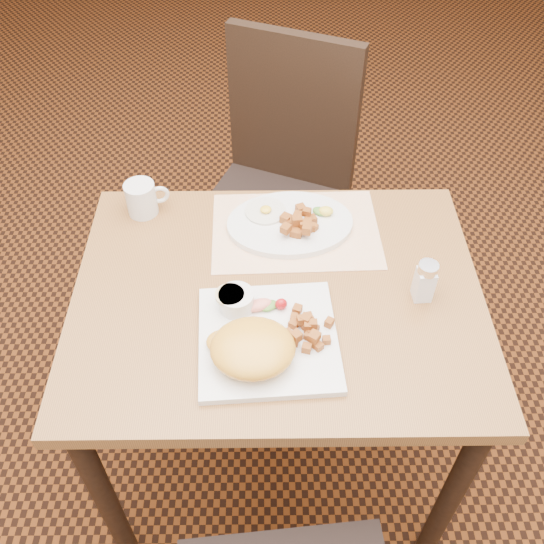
% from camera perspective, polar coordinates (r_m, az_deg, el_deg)
% --- Properties ---
extents(ground, '(8.00, 8.00, 0.00)m').
position_cam_1_polar(ground, '(1.96, 0.38, -16.53)').
color(ground, black).
rests_on(ground, ground).
extents(table, '(0.90, 0.70, 0.75)m').
position_cam_1_polar(table, '(1.41, 0.51, -4.83)').
color(table, '#935E2D').
rests_on(table, ground).
extents(chair_far, '(0.55, 0.56, 0.97)m').
position_cam_1_polar(chair_far, '(1.96, 0.67, 8.84)').
color(chair_far, black).
rests_on(chair_far, ground).
extents(placemat, '(0.41, 0.29, 0.00)m').
position_cam_1_polar(placemat, '(1.47, 2.24, 3.93)').
color(placemat, white).
rests_on(placemat, table).
extents(plate_square, '(0.30, 0.30, 0.02)m').
position_cam_1_polar(plate_square, '(1.24, -0.36, -6.33)').
color(plate_square, silver).
rests_on(plate_square, table).
extents(plate_oval, '(0.32, 0.25, 0.02)m').
position_cam_1_polar(plate_oval, '(1.47, 1.70, 4.56)').
color(plate_oval, silver).
rests_on(plate_oval, placemat).
extents(hollandaise_mound, '(0.18, 0.15, 0.06)m').
position_cam_1_polar(hollandaise_mound, '(1.18, -1.92, -7.20)').
color(hollandaise_mound, gold).
rests_on(hollandaise_mound, plate_square).
extents(ramekin, '(0.08, 0.07, 0.04)m').
position_cam_1_polar(ramekin, '(1.27, -3.43, -2.64)').
color(ramekin, silver).
rests_on(ramekin, plate_square).
extents(garnish_sq, '(0.10, 0.05, 0.03)m').
position_cam_1_polar(garnish_sq, '(1.27, -0.59, -3.12)').
color(garnish_sq, '#387223').
rests_on(garnish_sq, plate_square).
extents(fried_egg, '(0.10, 0.10, 0.02)m').
position_cam_1_polar(fried_egg, '(1.49, -0.62, 5.78)').
color(fried_egg, white).
rests_on(fried_egg, plate_oval).
extents(garnish_ov, '(0.06, 0.04, 0.02)m').
position_cam_1_polar(garnish_ov, '(1.48, 4.89, 5.74)').
color(garnish_ov, '#387223').
rests_on(garnish_ov, plate_oval).
extents(salt_shaker, '(0.04, 0.04, 0.10)m').
position_cam_1_polar(salt_shaker, '(1.32, 14.19, -0.80)').
color(salt_shaker, white).
rests_on(salt_shaker, table).
extents(coffee_mug, '(0.11, 0.07, 0.08)m').
position_cam_1_polar(coffee_mug, '(1.52, -12.12, 6.78)').
color(coffee_mug, silver).
rests_on(coffee_mug, table).
extents(home_fries_sq, '(0.12, 0.12, 0.03)m').
position_cam_1_polar(home_fries_sq, '(1.23, 3.07, -5.40)').
color(home_fries_sq, '#A2541A').
rests_on(home_fries_sq, plate_square).
extents(home_fries_ov, '(0.09, 0.12, 0.04)m').
position_cam_1_polar(home_fries_ov, '(1.44, 2.60, 4.66)').
color(home_fries_ov, '#A2541A').
rests_on(home_fries_ov, plate_oval).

